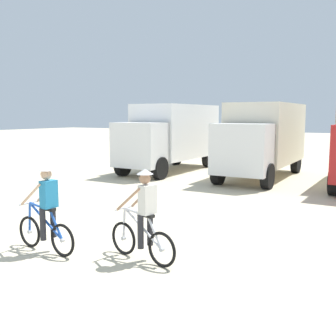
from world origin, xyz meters
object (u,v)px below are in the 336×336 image
Objects in this scene: cyclist_cowboy_hat at (144,219)px; cyclist_orange_shirt at (46,212)px; box_truck_avon_van at (171,134)px; box_truck_cream_rv at (263,136)px.

cyclist_orange_shirt is at bearing -162.40° from cyclist_cowboy_hat.
box_truck_avon_van is 12.64m from cyclist_orange_shirt.
box_truck_avon_van is 12.89m from cyclist_cowboy_hat.
cyclist_cowboy_hat is at bearing 17.60° from cyclist_orange_shirt.
box_truck_cream_rv is 12.15m from cyclist_orange_shirt.
box_truck_cream_rv is at bearing 2.73° from box_truck_avon_van.
box_truck_cream_rv reaches higher than cyclist_cowboy_hat.
cyclist_cowboy_hat is (2.00, 0.63, 0.00)m from cyclist_orange_shirt.
cyclist_orange_shirt is (4.22, -11.87, -1.03)m from box_truck_avon_van.
box_truck_avon_van reaches higher than cyclist_cowboy_hat.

